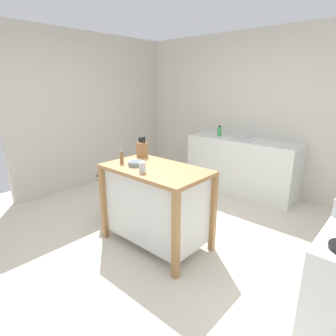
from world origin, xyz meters
The scene contains 12 objects.
ground_plane centered at (0.00, 0.00, 0.00)m, with size 6.13×6.13×0.00m, color beige.
wall_back centered at (0.00, 2.56, 1.30)m, with size 4.88×0.10×2.60m, color beige.
wall_left centered at (-2.44, 0.98, 1.30)m, with size 0.10×3.16×2.60m, color beige.
kitchen_island centered at (-0.08, 0.09, 0.51)m, with size 1.16×0.68×0.91m.
knife_block centered at (-0.53, 0.33, 1.00)m, with size 0.11×0.09×0.25m.
bowl_ceramic_small centered at (-0.29, 0.00, 0.94)m, with size 0.16×0.16×0.05m.
drinking_cup centered at (-0.06, -0.12, 0.96)m, with size 0.07×0.07×0.11m.
pepper_grinder centered at (-0.48, -0.04, 0.98)m, with size 0.04×0.04×0.15m.
trash_bin centered at (-0.89, 0.15, 0.32)m, with size 0.36×0.28×0.63m.
sink_counter centered at (-0.14, 2.21, 0.45)m, with size 1.82×0.60×0.90m.
sink_faucet centered at (-0.14, 2.35, 1.01)m, with size 0.02×0.02×0.22m.
bottle_dish_soap centered at (-0.58, 2.19, 0.99)m, with size 0.07×0.07×0.18m.
Camera 1 is at (1.89, -1.91, 1.76)m, focal length 29.41 mm.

